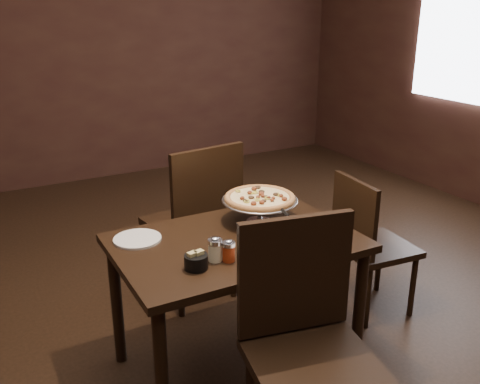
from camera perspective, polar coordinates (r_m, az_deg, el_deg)
room at (r=2.33m, az=2.62°, el=10.70°), size 6.04×7.04×2.84m
dining_table at (r=2.57m, az=-0.43°, el=-6.96°), size 1.14×0.77×0.71m
pizza_stand at (r=2.67m, az=2.12°, el=-0.67°), size 0.38×0.38×0.16m
parmesan_shaker at (r=2.31m, az=-2.67°, el=-6.14°), size 0.06×0.06×0.11m
pepper_flake_shaker at (r=2.31m, az=-1.21°, el=-6.31°), size 0.06×0.06×0.10m
packet_caddy at (r=2.26m, az=-4.71°, el=-7.35°), size 0.10×0.10×0.08m
napkin_stack at (r=2.52m, az=8.93°, el=-5.21°), size 0.18×0.18×0.02m
plate_left at (r=2.56m, az=-10.89°, el=-4.94°), size 0.22×0.22×0.01m
plate_near at (r=2.32m, az=3.59°, el=-7.36°), size 0.27×0.27×0.01m
serving_spatula at (r=2.50m, az=4.82°, el=-2.28°), size 0.12×0.12×0.02m
chair_far at (r=3.20m, az=-4.64°, el=-2.71°), size 0.52×0.52×1.00m
chair_near at (r=2.13m, az=7.12°, el=-15.29°), size 0.55×0.55×1.00m
chair_side at (r=3.18m, az=13.49°, el=-5.05°), size 0.43×0.43×0.84m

